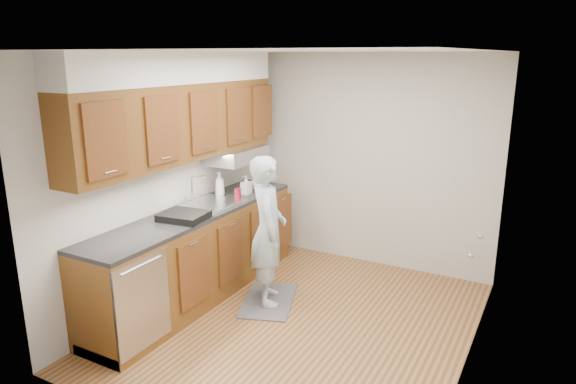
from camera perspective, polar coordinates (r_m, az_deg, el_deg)
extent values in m
plane|color=#966539|center=(5.04, 1.37, -14.32)|extent=(3.50, 3.50, 0.00)
plane|color=white|center=(4.39, 1.58, 15.40)|extent=(3.50, 3.50, 0.00)
cube|color=#B6B3AB|center=(5.39, -12.88, 1.55)|extent=(0.02, 3.50, 2.50)
cube|color=#B6B3AB|center=(4.13, 20.35, -3.13)|extent=(0.02, 3.50, 2.50)
cube|color=#B6B3AB|center=(6.13, 8.96, 3.36)|extent=(3.00, 0.02, 2.50)
cube|color=brown|center=(5.44, -9.99, -7.00)|extent=(0.60, 2.80, 0.90)
cube|color=black|center=(5.30, -10.35, -2.25)|extent=(0.63, 2.80, 0.04)
cube|color=#B2B2B7|center=(5.45, -8.90, -2.03)|extent=(0.48, 0.68, 0.14)
cube|color=#B2B2B7|center=(5.43, -8.92, -1.49)|extent=(0.52, 0.72, 0.01)
cube|color=#B2B2B7|center=(4.51, -15.83, -11.86)|extent=(0.03, 0.60, 0.80)
cube|color=brown|center=(5.18, -11.86, 7.55)|extent=(0.33, 2.80, 0.75)
cube|color=silver|center=(5.14, -12.18, 13.36)|extent=(0.35, 2.80, 0.30)
cube|color=#A5A5AA|center=(5.88, -5.80, 4.17)|extent=(0.46, 0.75, 0.16)
cube|color=silver|center=(4.49, 20.53, -4.77)|extent=(0.02, 1.22, 2.05)
cube|color=#59595B|center=(5.43, -2.15, -11.95)|extent=(0.74, 0.94, 0.02)
imported|color=#A3B9C6|center=(5.10, -2.25, -3.22)|extent=(0.68, 0.73, 1.72)
imported|color=silver|center=(5.75, -7.59, 0.88)|extent=(0.12, 0.12, 0.28)
imported|color=silver|center=(5.80, -4.69, 0.79)|extent=(0.10, 0.10, 0.22)
imported|color=silver|center=(6.02, -3.72, 1.06)|extent=(0.17, 0.17, 0.16)
cylinder|color=#B01E31|center=(5.57, -5.59, -0.28)|extent=(0.07, 0.07, 0.13)
cylinder|color=#A5A5AA|center=(5.85, -4.20, 0.39)|extent=(0.08, 0.08, 0.11)
cube|color=black|center=(5.02, -11.51, -2.63)|extent=(0.46, 0.41, 0.07)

